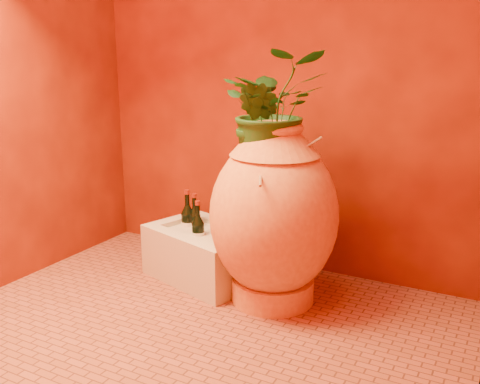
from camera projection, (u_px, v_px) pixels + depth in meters
The scene contains 10 objects.
floor at pixel (194, 331), 2.58m from camera, with size 2.50×2.50×0.00m, color brown.
wall_back at pixel (283, 62), 3.11m from camera, with size 2.50×0.02×2.50m, color #531104.
amphora at pixel (274, 215), 2.79m from camera, with size 0.70×0.70×0.96m.
stone_basin at pixel (205, 254), 3.16m from camera, with size 0.76×0.63×0.31m.
wine_bottle_a at pixel (195, 225), 3.27m from camera, with size 0.08×0.08×0.31m.
wine_bottle_b at pixel (188, 224), 3.26m from camera, with size 0.08×0.08×0.33m.
wine_bottle_c at pixel (198, 234), 3.10m from camera, with size 0.08×0.08×0.31m.
wall_tap at pixel (292, 149), 3.11m from camera, with size 0.08×0.16×0.18m.
plant_main at pixel (273, 108), 2.67m from camera, with size 0.52×0.45×0.58m, color #174218.
plant_side at pixel (257, 124), 2.65m from camera, with size 0.23×0.19×0.42m, color #174218.
Camera 1 is at (1.29, -1.94, 1.31)m, focal length 40.00 mm.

